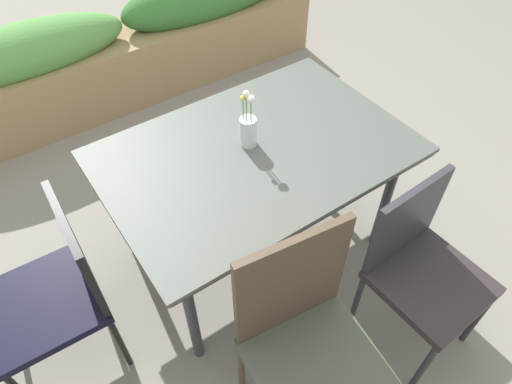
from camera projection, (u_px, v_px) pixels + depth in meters
name	position (u px, v px, depth m)	size (l,w,h in m)	color
ground_plane	(245.00, 255.00, 2.61)	(12.00, 12.00, 0.00)	gray
dining_table	(256.00, 159.00, 2.14)	(1.41, 0.96, 0.76)	#4C514C
chair_end_left	(56.00, 288.00, 1.88)	(0.47, 0.47, 0.89)	black
chair_near_right	(421.00, 264.00, 1.95)	(0.45, 0.45, 0.89)	#2D2629
chair_near_left	(306.00, 336.00, 1.70)	(0.54, 0.54, 1.00)	#444B3B
flower_vase	(248.00, 129.00, 2.05)	(0.08, 0.08, 0.30)	silver
planter_box	(130.00, 49.00, 3.41)	(3.14, 0.45, 0.81)	#9E7F56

